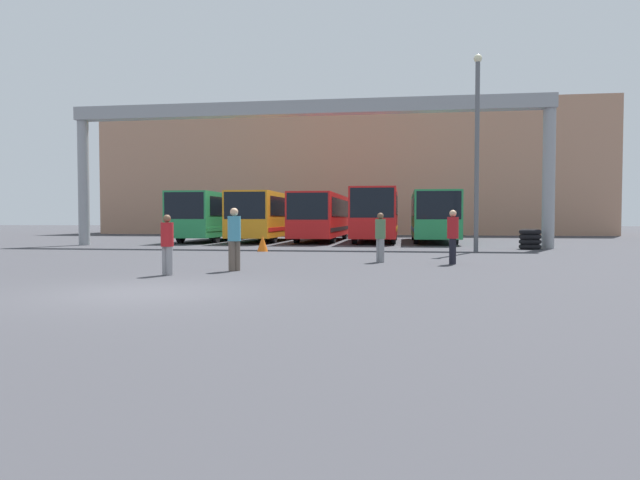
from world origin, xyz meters
The scene contains 15 objects.
ground_plane centered at (0.00, 0.00, 0.00)m, with size 200.00×200.00×0.00m, color #38383D.
building_backdrop centered at (0.00, 45.76, 5.93)m, with size 46.55×12.00×11.87m.
overhead_gantry centered at (0.00, 18.62, 6.25)m, with size 25.26×0.80×7.59m.
bus_slot_0 centered at (-7.12, 25.23, 1.78)m, with size 2.59×10.24×3.08m.
bus_slot_1 centered at (-3.56, 25.27, 1.78)m, with size 2.63×10.32×3.08m.
bus_slot_2 centered at (0.00, 26.31, 1.74)m, with size 2.54×12.40×3.01m.
bus_slot_3 centered at (3.56, 25.17, 1.87)m, with size 2.62×10.12×3.25m.
bus_slot_4 centered at (7.12, 25.91, 1.76)m, with size 2.59×11.60×3.05m.
pedestrian_near_left centered at (0.46, 4.85, 0.95)m, with size 0.37×0.37×1.80m.
pedestrian_far_center centered at (6.83, 8.10, 0.94)m, with size 0.37×0.37×1.77m.
pedestrian_mid_left centered at (4.46, 8.63, 0.90)m, with size 0.35×0.35×1.69m.
pedestrian_mid_right centered at (-0.93, 3.40, 0.85)m, with size 0.33×0.33×1.60m.
traffic_cone centered at (-1.05, 14.22, 0.37)m, with size 0.49×0.49×0.73m.
tire_stack centered at (11.32, 17.84, 0.48)m, with size 1.04×1.04×0.96m.
lamp_post centered at (8.45, 15.16, 4.71)m, with size 0.36×0.36×8.69m.
Camera 1 is at (5.22, -10.86, 1.51)m, focal length 32.00 mm.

